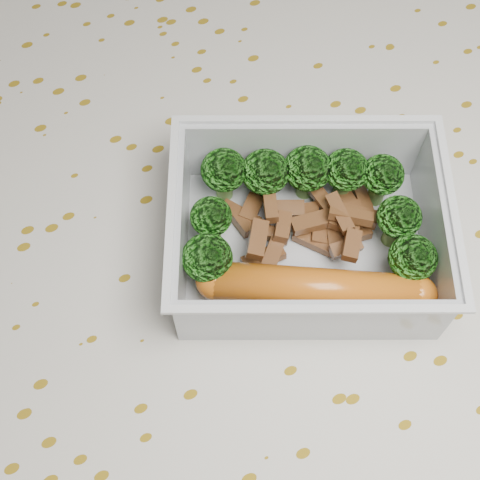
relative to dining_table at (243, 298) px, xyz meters
name	(u,v)px	position (x,y,z in m)	size (l,w,h in m)	color
ground_plane	(242,445)	(0.00, 0.00, -0.67)	(4.00, 4.00, 0.00)	olive
dining_table	(243,298)	(0.00, 0.00, 0.00)	(1.40, 0.90, 0.75)	brown
tablecloth	(243,273)	(0.00, 0.00, 0.05)	(1.46, 0.96, 0.19)	beige
lunch_container	(306,237)	(0.04, -0.02, 0.11)	(0.23, 0.21, 0.06)	silver
broccoli_florets	(303,201)	(0.05, 0.00, 0.12)	(0.17, 0.15, 0.05)	#608C3F
meat_pile	(310,224)	(0.05, -0.01, 0.11)	(0.11, 0.09, 0.03)	brown
sausage	(316,288)	(0.03, -0.05, 0.11)	(0.14, 0.09, 0.03)	#BB5C13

